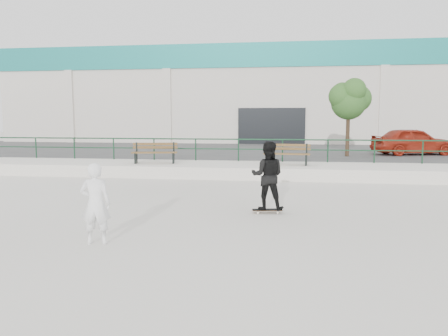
% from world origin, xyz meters
% --- Properties ---
extents(ground, '(120.00, 120.00, 0.00)m').
position_xyz_m(ground, '(0.00, 0.00, 0.00)').
color(ground, '#B4AFA5').
rests_on(ground, ground).
extents(ledge, '(30.00, 3.00, 0.50)m').
position_xyz_m(ledge, '(0.00, 9.50, 0.25)').
color(ledge, silver).
rests_on(ledge, ground).
extents(parking_strip, '(60.00, 14.00, 0.50)m').
position_xyz_m(parking_strip, '(0.00, 18.00, 0.25)').
color(parking_strip, '#3B3B3B').
rests_on(parking_strip, ground).
extents(railing, '(28.00, 0.06, 1.03)m').
position_xyz_m(railing, '(-0.00, 10.80, 1.24)').
color(railing, '#163C24').
rests_on(railing, ledge).
extents(commercial_building, '(44.20, 16.33, 8.00)m').
position_xyz_m(commercial_building, '(-0.00, 31.99, 4.58)').
color(commercial_building, silver).
rests_on(commercial_building, ground).
extents(bench_left, '(2.03, 0.92, 0.90)m').
position_xyz_m(bench_left, '(-4.54, 9.42, 0.95)').
color(bench_left, '#51371B').
rests_on(bench_left, ledge).
extents(bench_right, '(1.98, 0.72, 0.89)m').
position_xyz_m(bench_right, '(1.21, 9.59, 0.94)').
color(bench_right, '#51371B').
rests_on(bench_right, ledge).
extents(tree, '(2.22, 1.97, 3.94)m').
position_xyz_m(tree, '(4.30, 14.12, 3.46)').
color(tree, '#433421').
rests_on(tree, parking_strip).
extents(red_car, '(4.56, 2.71, 1.45)m').
position_xyz_m(red_car, '(7.87, 15.59, 1.23)').
color(red_car, maroon).
rests_on(red_car, parking_strip).
extents(skateboard, '(0.80, 0.36, 0.09)m').
position_xyz_m(skateboard, '(0.72, 2.29, 0.07)').
color(skateboard, black).
rests_on(skateboard, ground).
extents(standing_skater, '(0.89, 0.70, 1.79)m').
position_xyz_m(standing_skater, '(0.72, 2.29, 0.99)').
color(standing_skater, black).
rests_on(standing_skater, skateboard).
extents(seated_skater, '(0.65, 0.49, 1.62)m').
position_xyz_m(seated_skater, '(-2.50, -1.04, 0.81)').
color(seated_skater, white).
rests_on(seated_skater, ground).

